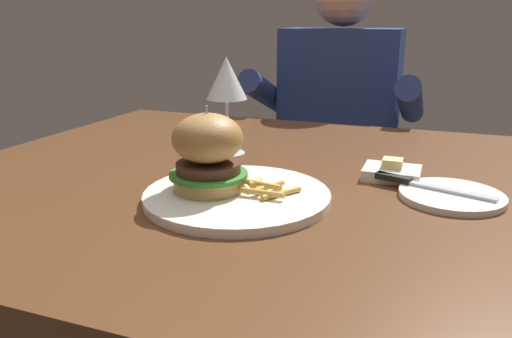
# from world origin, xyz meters

# --- Properties ---
(dining_table) EXTENTS (1.21, 0.98, 0.74)m
(dining_table) POSITION_xyz_m (0.00, 0.00, 0.66)
(dining_table) COLOR #56331C
(dining_table) RESTS_ON ground
(main_plate) EXTENTS (0.29, 0.29, 0.01)m
(main_plate) POSITION_xyz_m (-0.02, -0.14, 0.75)
(main_plate) COLOR white
(main_plate) RESTS_ON dining_table
(burger_sandwich) EXTENTS (0.12, 0.12, 0.13)m
(burger_sandwich) POSITION_xyz_m (-0.06, -0.14, 0.81)
(burger_sandwich) COLOR tan
(burger_sandwich) RESTS_ON main_plate
(fries_pile) EXTENTS (0.11, 0.09, 0.02)m
(fries_pile) POSITION_xyz_m (0.02, -0.13, 0.76)
(fries_pile) COLOR gold
(fries_pile) RESTS_ON main_plate
(wine_glass) EXTENTS (0.08, 0.08, 0.20)m
(wine_glass) POSITION_xyz_m (-0.14, 0.11, 0.89)
(wine_glass) COLOR silver
(wine_glass) RESTS_ON dining_table
(bread_plate) EXTENTS (0.16, 0.16, 0.01)m
(bread_plate) POSITION_xyz_m (0.29, -0.02, 0.74)
(bread_plate) COLOR white
(bread_plate) RESTS_ON dining_table
(table_knife) EXTENTS (0.19, 0.07, 0.01)m
(table_knife) POSITION_xyz_m (0.24, -0.00, 0.75)
(table_knife) COLOR silver
(table_knife) RESTS_ON bread_plate
(butter_dish) EXTENTS (0.10, 0.08, 0.04)m
(butter_dish) POSITION_xyz_m (0.19, 0.06, 0.75)
(butter_dish) COLOR white
(butter_dish) RESTS_ON dining_table
(diner_person) EXTENTS (0.51, 0.36, 1.18)m
(diner_person) POSITION_xyz_m (-0.04, 0.77, 0.56)
(diner_person) COLOR #282833
(diner_person) RESTS_ON ground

